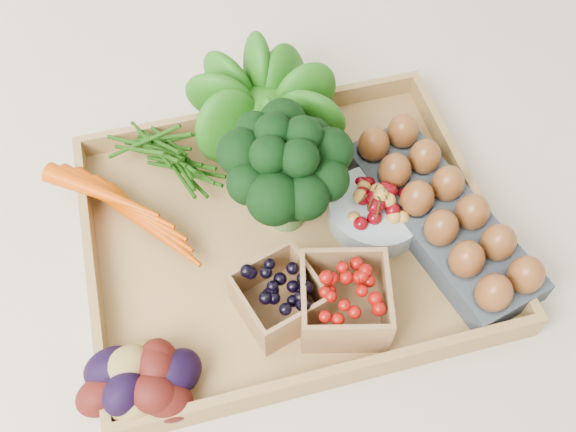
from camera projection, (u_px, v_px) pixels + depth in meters
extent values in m
plane|color=beige|center=(288.00, 239.00, 0.92)|extent=(4.00, 4.00, 0.00)
cube|color=#A37C44|center=(288.00, 236.00, 0.91)|extent=(0.55, 0.45, 0.01)
sphere|color=#134D0C|center=(266.00, 103.00, 0.94)|extent=(0.15, 0.15, 0.15)
cylinder|color=#8C9EA5|center=(376.00, 211.00, 0.90)|extent=(0.14, 0.14, 0.04)
cube|color=#373E46|center=(440.00, 219.00, 0.89)|extent=(0.19, 0.34, 0.04)
cube|color=black|center=(279.00, 297.00, 0.81)|extent=(0.12, 0.12, 0.07)
cube|color=#770905|center=(344.00, 300.00, 0.81)|extent=(0.13, 0.13, 0.08)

